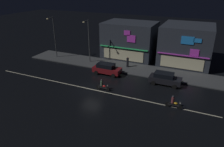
{
  "coord_description": "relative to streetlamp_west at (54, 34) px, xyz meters",
  "views": [
    {
      "loc": [
        12.65,
        -21.44,
        12.88
      ],
      "look_at": [
        1.86,
        2.59,
        1.58
      ],
      "focal_mm": 33.83,
      "sensor_mm": 36.0,
      "label": 1
    }
  ],
  "objects": [
    {
      "name": "motorcycle_following",
      "position": [
        22.82,
        -8.62,
        -3.83
      ],
      "size": [
        1.9,
        0.6,
        1.52
      ],
      "rotation": [
        0.0,
        0.0,
        3.1
      ],
      "color": "black",
      "rests_on": "ground"
    },
    {
      "name": "streetlamp_west",
      "position": [
        0.0,
        0.0,
        0.0
      ],
      "size": [
        0.44,
        1.64,
        7.36
      ],
      "color": "#47494C",
      "rests_on": "sidewalk_far"
    },
    {
      "name": "storefront_center_block",
      "position": [
        22.12,
        7.17,
        -1.17
      ],
      "size": [
        8.18,
        8.58,
        6.59
      ],
      "color": "#2D333D",
      "rests_on": "ground"
    },
    {
      "name": "streetlamp_mid",
      "position": [
        6.96,
        0.27,
        -0.06
      ],
      "size": [
        0.44,
        1.64,
        7.24
      ],
      "color": "#47494C",
      "rests_on": "sidewalk_far"
    },
    {
      "name": "ground_plane",
      "position": [
        12.23,
        -8.46,
        -4.46
      ],
      "size": [
        140.0,
        140.0,
        0.0
      ],
      "primitive_type": "plane",
      "color": "black"
    },
    {
      "name": "lane_divider_stripe",
      "position": [
        12.23,
        -8.46,
        -4.46
      ],
      "size": [
        31.29,
        0.16,
        0.01
      ],
      "primitive_type": "cube",
      "color": "beige",
      "rests_on": "ground"
    },
    {
      "name": "sidewalk_far",
      "position": [
        12.23,
        0.56,
        -4.39
      ],
      "size": [
        32.94,
        4.81,
        0.14
      ],
      "primitive_type": "cube",
      "color": "#424447",
      "rests_on": "ground"
    },
    {
      "name": "storefront_left_block",
      "position": [
        12.23,
        6.26,
        -1.23
      ],
      "size": [
        9.19,
        6.75,
        6.48
      ],
      "color": "#2D333D",
      "rests_on": "ground"
    },
    {
      "name": "traffic_cone",
      "position": [
        12.05,
        -2.55,
        -4.19
      ],
      "size": [
        0.36,
        0.36,
        0.55
      ],
      "primitive_type": "cone",
      "color": "orange",
      "rests_on": "ground"
    },
    {
      "name": "motorcycle_lead",
      "position": [
        13.71,
        -8.07,
        -3.83
      ],
      "size": [
        1.9,
        0.6,
        1.52
      ],
      "rotation": [
        0.0,
        0.0,
        0.04
      ],
      "color": "black",
      "rests_on": "ground"
    },
    {
      "name": "parked_car_trailing",
      "position": [
        11.91,
        -2.96,
        -3.6
      ],
      "size": [
        4.3,
        1.98,
        1.67
      ],
      "color": "maroon",
      "rests_on": "ground"
    },
    {
      "name": "pedestrian_on_sidewalk",
      "position": [
        13.9,
        0.78,
        -3.52
      ],
      "size": [
        0.38,
        0.38,
        1.76
      ],
      "rotation": [
        0.0,
        0.0,
        1.59
      ],
      "color": "#232328",
      "rests_on": "sidewalk_far"
    },
    {
      "name": "parked_car_near_kerb",
      "position": [
        20.74,
        -2.96,
        -3.6
      ],
      "size": [
        4.3,
        1.98,
        1.67
      ],
      "color": "black",
      "rests_on": "ground"
    }
  ]
}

